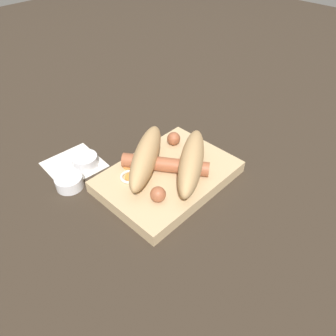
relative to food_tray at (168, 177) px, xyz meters
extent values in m
plane|color=#33281E|center=(0.00, 0.00, -0.01)|extent=(3.00, 3.00, 0.00)
cube|color=tan|center=(0.00, 0.00, 0.00)|extent=(0.27, 0.19, 0.03)
ellipsoid|color=tan|center=(0.02, -0.04, 0.04)|extent=(0.19, 0.15, 0.06)
ellipsoid|color=tan|center=(-0.03, 0.04, 0.04)|extent=(0.19, 0.15, 0.06)
cylinder|color=#9E5638|center=(0.00, -0.01, 0.03)|extent=(0.12, 0.16, 0.03)
sphere|color=#9E5638|center=(0.07, 0.04, 0.03)|extent=(0.03, 0.03, 0.03)
sphere|color=#9E5638|center=(-0.08, -0.06, 0.03)|extent=(0.03, 0.03, 0.03)
cylinder|color=orange|center=(0.06, -0.04, 0.01)|extent=(0.04, 0.04, 0.00)
cylinder|color=#F99E4C|center=(0.05, -0.07, 0.02)|extent=(0.03, 0.03, 0.00)
cylinder|color=orange|center=(0.06, -0.04, 0.02)|extent=(0.04, 0.04, 0.00)
torus|color=silver|center=(0.06, -0.04, 0.02)|extent=(0.04, 0.04, 0.01)
cube|color=white|center=(0.11, -0.18, -0.01)|extent=(0.12, 0.12, 0.00)
cylinder|color=white|center=(0.09, -0.16, 0.00)|extent=(0.05, 0.05, 0.02)
cylinder|color=gold|center=(0.09, -0.16, -0.01)|extent=(0.05, 0.05, 0.01)
cylinder|color=white|center=(0.15, -0.13, 0.00)|extent=(0.05, 0.05, 0.02)
cylinder|color=#4C662D|center=(0.15, -0.13, -0.01)|extent=(0.05, 0.05, 0.01)
camera|label=1|loc=(0.36, 0.34, 0.45)|focal=35.00mm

